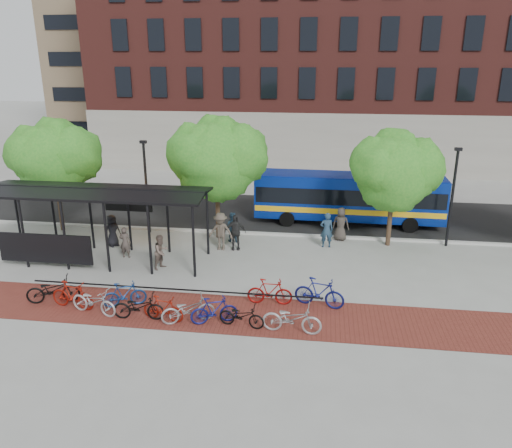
# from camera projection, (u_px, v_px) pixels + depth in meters

# --- Properties ---
(ground) EXTENTS (160.00, 160.00, 0.00)m
(ground) POSITION_uv_depth(u_px,v_px,m) (266.00, 264.00, 23.69)
(ground) COLOR #9E9E99
(ground) RESTS_ON ground
(asphalt_street) EXTENTS (160.00, 8.00, 0.01)m
(asphalt_street) POSITION_uv_depth(u_px,v_px,m) (281.00, 213.00, 31.20)
(asphalt_street) COLOR black
(asphalt_street) RESTS_ON ground
(curb) EXTENTS (160.00, 0.25, 0.12)m
(curb) POSITION_uv_depth(u_px,v_px,m) (275.00, 234.00, 27.43)
(curb) COLOR #B7B7B2
(curb) RESTS_ON ground
(brick_strip) EXTENTS (24.00, 3.00, 0.01)m
(brick_strip) POSITION_uv_depth(u_px,v_px,m) (200.00, 312.00, 19.25)
(brick_strip) COLOR maroon
(brick_strip) RESTS_ON ground
(bike_rack_rail) EXTENTS (12.00, 0.05, 0.95)m
(bike_rack_rail) POSITION_uv_depth(u_px,v_px,m) (174.00, 299.00, 20.26)
(bike_rack_rail) COLOR black
(bike_rack_rail) RESTS_ON ground
(building_brick) EXTENTS (55.00, 14.00, 20.00)m
(building_brick) POSITION_uv_depth(u_px,v_px,m) (414.00, 48.00, 43.60)
(building_brick) COLOR maroon
(building_brick) RESTS_ON ground
(building_tower) EXTENTS (22.00, 22.00, 30.00)m
(building_tower) POSITION_uv_depth(u_px,v_px,m) (171.00, 4.00, 58.41)
(building_tower) COLOR #7A664C
(building_tower) RESTS_ON ground
(bus_shelter) EXTENTS (10.60, 3.07, 3.60)m
(bus_shelter) POSITION_uv_depth(u_px,v_px,m) (93.00, 200.00, 23.31)
(bus_shelter) COLOR black
(bus_shelter) RESTS_ON ground
(tree_a) EXTENTS (4.90, 4.00, 6.18)m
(tree_a) POSITION_uv_depth(u_px,v_px,m) (55.00, 156.00, 26.98)
(tree_a) COLOR #382619
(tree_a) RESTS_ON ground
(tree_b) EXTENTS (5.15, 4.20, 6.47)m
(tree_b) POSITION_uv_depth(u_px,v_px,m) (218.00, 156.00, 25.77)
(tree_b) COLOR #382619
(tree_b) RESTS_ON ground
(tree_c) EXTENTS (4.66, 3.80, 5.92)m
(tree_c) POSITION_uv_depth(u_px,v_px,m) (396.00, 169.00, 24.76)
(tree_c) COLOR #382619
(tree_c) RESTS_ON ground
(lamp_post_left) EXTENTS (0.35, 0.20, 5.12)m
(lamp_post_left) POSITION_uv_depth(u_px,v_px,m) (146.00, 184.00, 27.07)
(lamp_post_left) COLOR black
(lamp_post_left) RESTS_ON ground
(lamp_post_right) EXTENTS (0.35, 0.20, 5.12)m
(lamp_post_right) POSITION_uv_depth(u_px,v_px,m) (452.00, 195.00, 25.05)
(lamp_post_right) COLOR black
(lamp_post_right) RESTS_ON ground
(bus) EXTENTS (10.80, 2.75, 2.90)m
(bus) POSITION_uv_depth(u_px,v_px,m) (348.00, 196.00, 28.93)
(bus) COLOR navy
(bus) RESTS_ON ground
(bike_0) EXTENTS (2.19, 1.28, 1.09)m
(bike_0) POSITION_uv_depth(u_px,v_px,m) (53.00, 290.00, 19.84)
(bike_0) COLOR black
(bike_0) RESTS_ON ground
(bike_1) EXTENTS (1.94, 0.85, 1.13)m
(bike_1) POSITION_uv_depth(u_px,v_px,m) (72.00, 295.00, 19.37)
(bike_1) COLOR maroon
(bike_1) RESTS_ON ground
(bike_2) EXTENTS (2.12, 1.20, 1.06)m
(bike_2) POSITION_uv_depth(u_px,v_px,m) (94.00, 301.00, 18.96)
(bike_2) COLOR #B2B2B5
(bike_2) RESTS_ON ground
(bike_3) EXTENTS (1.75, 1.11, 1.02)m
(bike_3) POSITION_uv_depth(u_px,v_px,m) (124.00, 294.00, 19.55)
(bike_3) COLOR navy
(bike_3) RESTS_ON ground
(bike_4) EXTENTS (1.98, 0.80, 1.02)m
(bike_4) POSITION_uv_depth(u_px,v_px,m) (139.00, 307.00, 18.58)
(bike_4) COLOR black
(bike_4) RESTS_ON ground
(bike_5) EXTENTS (1.70, 0.76, 0.99)m
(bike_5) POSITION_uv_depth(u_px,v_px,m) (163.00, 309.00, 18.49)
(bike_5) COLOR maroon
(bike_5) RESTS_ON ground
(bike_6) EXTENTS (2.11, 1.44, 1.05)m
(bike_6) POSITION_uv_depth(u_px,v_px,m) (188.00, 309.00, 18.37)
(bike_6) COLOR gray
(bike_6) RESTS_ON ground
(bike_7) EXTENTS (1.82, 1.09, 1.06)m
(bike_7) POSITION_uv_depth(u_px,v_px,m) (214.00, 310.00, 18.29)
(bike_7) COLOR navy
(bike_7) RESTS_ON ground
(bike_8) EXTENTS (1.79, 0.86, 0.90)m
(bike_8) POSITION_uv_depth(u_px,v_px,m) (242.00, 316.00, 18.08)
(bike_8) COLOR black
(bike_8) RESTS_ON ground
(bike_9) EXTENTS (1.81, 0.53, 1.08)m
(bike_9) POSITION_uv_depth(u_px,v_px,m) (270.00, 292.00, 19.70)
(bike_9) COLOR maroon
(bike_9) RESTS_ON ground
(bike_10) EXTENTS (2.19, 0.90, 1.12)m
(bike_10) POSITION_uv_depth(u_px,v_px,m) (292.00, 318.00, 17.66)
(bike_10) COLOR #9C9C9E
(bike_10) RESTS_ON ground
(bike_11) EXTENTS (2.08, 1.04, 1.21)m
(bike_11) POSITION_uv_depth(u_px,v_px,m) (319.00, 293.00, 19.49)
(bike_11) COLOR navy
(bike_11) RESTS_ON ground
(pedestrian_0) EXTENTS (0.93, 0.98, 1.68)m
(pedestrian_0) POSITION_uv_depth(u_px,v_px,m) (113.00, 230.00, 25.66)
(pedestrian_0) COLOR black
(pedestrian_0) RESTS_ON ground
(pedestrian_1) EXTENTS (0.57, 0.38, 1.56)m
(pedestrian_1) POSITION_uv_depth(u_px,v_px,m) (125.00, 242.00, 24.20)
(pedestrian_1) COLOR #473E39
(pedestrian_1) RESTS_ON ground
(pedestrian_2) EXTENTS (0.81, 0.65, 1.61)m
(pedestrian_2) POSITION_uv_depth(u_px,v_px,m) (232.00, 227.00, 26.31)
(pedestrian_2) COLOR #223A4F
(pedestrian_2) RESTS_ON ground
(pedestrian_3) EXTENTS (1.33, 0.85, 1.96)m
(pedestrian_3) POSITION_uv_depth(u_px,v_px,m) (221.00, 231.00, 25.11)
(pedestrian_3) COLOR #50453B
(pedestrian_3) RESTS_ON ground
(pedestrian_4) EXTENTS (1.15, 0.65, 1.85)m
(pedestrian_4) POSITION_uv_depth(u_px,v_px,m) (235.00, 232.00, 25.18)
(pedestrian_4) COLOR #262626
(pedestrian_4) RESTS_ON ground
(pedestrian_6) EXTENTS (0.99, 0.76, 1.80)m
(pedestrian_6) POSITION_uv_depth(u_px,v_px,m) (341.00, 224.00, 26.44)
(pedestrian_6) COLOR #3C3530
(pedestrian_6) RESTS_ON ground
(pedestrian_7) EXTENTS (0.73, 0.53, 1.85)m
(pedestrian_7) POSITION_uv_depth(u_px,v_px,m) (327.00, 230.00, 25.47)
(pedestrian_7) COLOR #223A51
(pedestrian_7) RESTS_ON ground
(pedestrian_8) EXTENTS (0.92, 0.99, 1.64)m
(pedestrian_8) POSITION_uv_depth(u_px,v_px,m) (161.00, 252.00, 22.94)
(pedestrian_8) COLOR brown
(pedestrian_8) RESTS_ON ground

